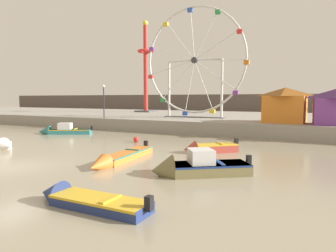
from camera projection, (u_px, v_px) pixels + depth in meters
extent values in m
plane|color=gray|center=(12.00, 167.00, 15.72)|extent=(240.00, 240.00, 0.00)
cube|color=gray|center=(208.00, 120.00, 41.53)|extent=(110.00, 25.06, 1.31)
cube|color=#564C47|center=(249.00, 105.00, 63.38)|extent=(140.00, 3.00, 4.40)
cube|color=teal|center=(70.00, 132.00, 30.42)|extent=(4.16, 3.08, 0.47)
cube|color=gold|center=(70.00, 130.00, 30.40)|extent=(4.13, 3.07, 0.08)
cone|color=teal|center=(44.00, 132.00, 30.34)|extent=(1.56, 1.59, 1.19)
cube|color=black|center=(92.00, 128.00, 30.45)|extent=(0.29, 0.31, 0.44)
cube|color=silver|center=(65.00, 126.00, 30.35)|extent=(1.55, 1.47, 0.63)
cube|color=gold|center=(75.00, 129.00, 30.41)|extent=(0.66, 1.01, 0.06)
cube|color=olive|center=(210.00, 169.00, 14.20)|extent=(3.78, 3.33, 0.52)
cube|color=navy|center=(210.00, 164.00, 14.18)|extent=(3.76, 3.33, 0.08)
cone|color=olive|center=(162.00, 170.00, 13.86)|extent=(1.64, 1.74, 1.44)
cube|color=black|center=(249.00, 160.00, 14.45)|extent=(0.30, 0.31, 0.44)
cube|color=silver|center=(201.00, 156.00, 14.08)|extent=(1.58, 1.61, 0.67)
cube|color=navy|center=(219.00, 162.00, 14.24)|extent=(0.89, 1.13, 0.06)
cube|color=#B24238|center=(215.00, 148.00, 20.06)|extent=(2.83, 2.73, 0.54)
cube|color=gold|center=(215.00, 145.00, 20.04)|extent=(2.82, 2.73, 0.08)
cone|color=#B24238|center=(190.00, 149.00, 19.59)|extent=(1.28, 1.30, 1.04)
cube|color=black|center=(236.00, 141.00, 20.43)|extent=(0.31, 0.31, 0.44)
cube|color=gold|center=(220.00, 143.00, 20.13)|extent=(0.75, 0.79, 0.06)
cube|color=navy|center=(100.00, 203.00, 9.73)|extent=(3.43, 1.11, 0.36)
cube|color=gold|center=(100.00, 199.00, 9.72)|extent=(3.39, 1.13, 0.08)
cone|color=navy|center=(52.00, 194.00, 10.71)|extent=(0.95, 1.04, 1.03)
cube|color=black|center=(149.00, 203.00, 8.89)|extent=(0.20, 0.24, 0.44)
cube|color=gold|center=(111.00, 199.00, 9.52)|extent=(0.17, 0.92, 0.06)
cube|color=orange|center=(128.00, 155.00, 17.90)|extent=(1.53, 4.82, 0.41)
cube|color=#237566|center=(128.00, 152.00, 17.88)|extent=(1.55, 4.77, 0.08)
cone|color=orange|center=(98.00, 166.00, 15.12)|extent=(1.12, 1.40, 0.99)
cube|color=black|center=(146.00, 144.00, 20.15)|extent=(0.26, 0.22, 0.44)
cube|color=#237566|center=(132.00, 150.00, 18.42)|extent=(0.90, 0.25, 0.06)
cone|color=silver|center=(6.00, 146.00, 20.93)|extent=(0.94, 1.22, 1.14)
torus|color=silver|center=(195.00, 60.00, 35.47)|extent=(12.35, 0.24, 12.35)
cylinder|color=#38383D|center=(195.00, 60.00, 35.47)|extent=(0.70, 0.50, 0.70)
cylinder|color=silver|center=(172.00, 68.00, 36.89)|extent=(5.90, 0.08, 1.51)
cube|color=red|center=(151.00, 77.00, 38.32)|extent=(0.56, 0.48, 0.44)
cylinder|color=silver|center=(178.00, 80.00, 36.63)|extent=(4.23, 0.08, 4.44)
cube|color=#33934C|center=(163.00, 100.00, 37.81)|extent=(0.56, 0.48, 0.44)
cylinder|color=silver|center=(190.00, 86.00, 36.00)|extent=(1.22, 0.08, 5.96)
cube|color=#3356B7|center=(185.00, 113.00, 36.55)|extent=(0.56, 0.48, 0.44)
cylinder|color=silver|center=(203.00, 84.00, 35.21)|extent=(2.33, 0.08, 5.65)
cube|color=yellow|center=(212.00, 111.00, 34.97)|extent=(0.56, 0.48, 0.44)
cylinder|color=silver|center=(215.00, 75.00, 34.50)|extent=(4.98, 0.08, 3.57)
cube|color=purple|center=(236.00, 93.00, 33.55)|extent=(0.56, 0.48, 0.44)
cylinder|color=silver|center=(220.00, 60.00, 34.10)|extent=(6.05, 0.08, 0.36)
cube|color=orange|center=(247.00, 62.00, 32.75)|extent=(0.56, 0.48, 0.44)
cylinder|color=silver|center=(216.00, 45.00, 34.13)|extent=(5.28, 0.08, 3.10)
cube|color=red|center=(240.00, 32.00, 32.82)|extent=(0.56, 0.48, 0.44)
cylinder|color=silver|center=(206.00, 36.00, 34.59)|extent=(2.84, 0.08, 5.42)
cube|color=#33934C|center=(218.00, 12.00, 33.74)|extent=(0.56, 0.48, 0.44)
cylinder|color=silver|center=(192.00, 34.00, 35.33)|extent=(0.66, 0.08, 6.04)
cube|color=#3356B7|center=(190.00, 10.00, 35.22)|extent=(0.56, 0.48, 0.44)
cylinder|color=silver|center=(180.00, 41.00, 36.12)|extent=(3.81, 0.08, 4.80)
cube|color=yellow|center=(166.00, 24.00, 36.79)|extent=(0.56, 0.48, 0.44)
cylinder|color=silver|center=(173.00, 53.00, 36.70)|extent=(5.75, 0.08, 2.05)
cube|color=purple|center=(152.00, 49.00, 37.94)|extent=(0.56, 0.48, 0.44)
cylinder|color=silver|center=(169.00, 89.00, 37.30)|extent=(0.28, 0.28, 6.66)
cylinder|color=silver|center=(222.00, 89.00, 34.24)|extent=(0.28, 0.28, 6.66)
cylinder|color=silver|center=(195.00, 60.00, 35.47)|extent=(6.66, 0.18, 0.18)
cube|color=#4C4C51|center=(194.00, 117.00, 36.07)|extent=(7.46, 1.20, 0.08)
cylinder|color=#BC332D|center=(146.00, 69.00, 49.90)|extent=(0.70, 0.70, 14.05)
torus|color=red|center=(146.00, 51.00, 49.64)|extent=(2.64, 2.64, 0.44)
sphere|color=yellow|center=(145.00, 23.00, 49.24)|extent=(0.90, 0.90, 0.90)
cube|color=#4C4C51|center=(146.00, 111.00, 50.52)|extent=(2.80, 2.80, 0.24)
cube|color=orange|center=(285.00, 109.00, 28.36)|extent=(3.64, 3.68, 2.45)
pyramid|color=brown|center=(286.00, 92.00, 28.21)|extent=(4.00, 4.05, 0.80)
cube|color=purple|center=(335.00, 111.00, 25.78)|extent=(3.55, 3.47, 2.25)
pyramid|color=#462156|center=(336.00, 94.00, 25.65)|extent=(3.90, 3.82, 0.80)
cylinder|color=#2D2D33|center=(104.00, 103.00, 34.31)|extent=(0.12, 0.12, 3.45)
sphere|color=#F2EACC|center=(104.00, 86.00, 34.14)|extent=(0.32, 0.32, 0.32)
sphere|color=red|center=(136.00, 140.00, 24.61)|extent=(0.44, 0.44, 0.44)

